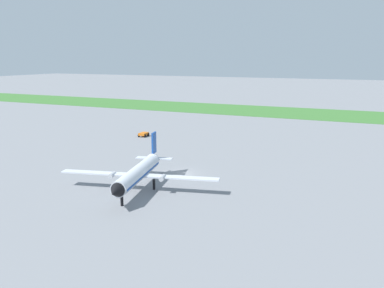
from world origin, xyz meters
name	(u,v)px	position (x,y,z in m)	size (l,w,h in m)	color
ground_plane	(183,173)	(0.00, 0.00, 0.00)	(600.00, 600.00, 0.00)	gray
grass_taxiway_strip	(291,113)	(0.00, 79.20, 0.04)	(360.00, 28.00, 0.08)	#3D7533
airplane_foreground_turboprop	(138,173)	(-1.82, -9.91, 2.40)	(21.60, 18.62, 6.56)	silver
baggage_cart_near_gate	(144,134)	(-21.46, 23.69, 0.57)	(1.92, 2.50, 0.90)	orange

